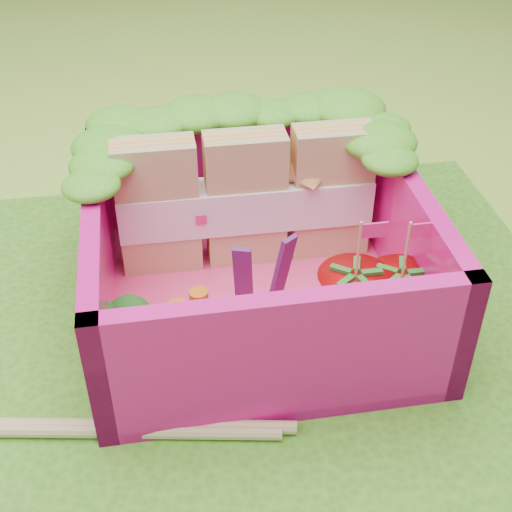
{
  "coord_description": "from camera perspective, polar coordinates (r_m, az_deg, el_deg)",
  "views": [
    {
      "loc": [
        -0.37,
        -1.96,
        2.0
      ],
      "look_at": [
        0.0,
        0.29,
        0.28
      ],
      "focal_mm": 50.0,
      "sensor_mm": 36.0,
      "label": 1
    }
  ],
  "objects": [
    {
      "name": "ground",
      "position": [
        2.83,
        0.92,
        -8.02
      ],
      "size": [
        14.0,
        14.0,
        0.0
      ],
      "primitive_type": "plane",
      "color": "#A8DC3E",
      "rests_on": "ground"
    },
    {
      "name": "placemat",
      "position": [
        2.82,
        0.93,
        -7.8
      ],
      "size": [
        2.6,
        2.6,
        0.03
      ],
      "primitive_type": "cube",
      "color": "#458D1F",
      "rests_on": "ground"
    },
    {
      "name": "bento_floor",
      "position": [
        3.0,
        0.04,
        -3.43
      ],
      "size": [
        1.3,
        1.3,
        0.05
      ],
      "primitive_type": "cube",
      "color": "#FF4182",
      "rests_on": "placemat"
    },
    {
      "name": "bento_box",
      "position": [
        2.84,
        0.04,
        0.41
      ],
      "size": [
        1.3,
        1.3,
        0.55
      ],
      "color": "#E91388",
      "rests_on": "placemat"
    },
    {
      "name": "lettuce_ruffle",
      "position": [
        3.05,
        -1.37,
        10.44
      ],
      "size": [
        1.43,
        0.76,
        0.11
      ],
      "color": "#2F951B",
      "rests_on": "bento_box"
    },
    {
      "name": "sandwich_stack",
      "position": [
        3.03,
        -0.72,
        4.53
      ],
      "size": [
        1.08,
        0.18,
        0.6
      ],
      "color": "tan",
      "rests_on": "bento_floor"
    },
    {
      "name": "broccoli",
      "position": [
        2.61,
        -10.04,
        -5.83
      ],
      "size": [
        0.32,
        0.32,
        0.24
      ],
      "color": "#66AC53",
      "rests_on": "bento_floor"
    },
    {
      "name": "carrot_sticks",
      "position": [
        2.64,
        -5.28,
        -5.64
      ],
      "size": [
        0.15,
        0.11,
        0.28
      ],
      "color": "orange",
      "rests_on": "bento_floor"
    },
    {
      "name": "purple_wedges",
      "position": [
        2.77,
        0.52,
        -1.71
      ],
      "size": [
        0.23,
        0.08,
        0.38
      ],
      "color": "#4C1957",
      "rests_on": "bento_floor"
    },
    {
      "name": "strawberry_left",
      "position": [
        2.73,
        7.75,
        -3.84
      ],
      "size": [
        0.29,
        0.29,
        0.53
      ],
      "color": "red",
      "rests_on": "bento_floor"
    },
    {
      "name": "strawberry_right",
      "position": [
        2.78,
        11.31,
        -3.62
      ],
      "size": [
        0.27,
        0.27,
        0.51
      ],
      "color": "red",
      "rests_on": "bento_floor"
    },
    {
      "name": "snap_peas",
      "position": [
        2.94,
        10.34,
        -3.92
      ],
      "size": [
        0.33,
        0.42,
        0.05
      ],
      "color": "#5EAC36",
      "rests_on": "bento_floor"
    }
  ]
}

